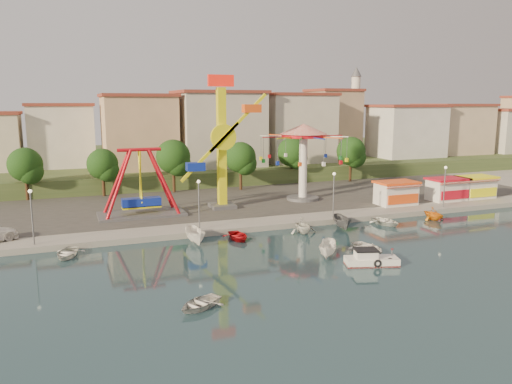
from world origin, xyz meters
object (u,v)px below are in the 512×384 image
wave_swinger (303,144)px  cabin_motorboat (370,260)px  kamikaze_tower (225,146)px  pirate_ship_ride (141,184)px  rowboat_a (368,248)px  skiff (328,249)px

wave_swinger → cabin_motorboat: (-6.11, -25.75, -7.77)m
kamikaze_tower → cabin_motorboat: size_ratio=3.44×
pirate_ship_ride → rowboat_a: size_ratio=2.65×
cabin_motorboat → skiff: skiff is taller
wave_swinger → cabin_motorboat: 27.58m
pirate_ship_ride → skiff: size_ratio=2.60×
rowboat_a → skiff: skiff is taller
kamikaze_tower → skiff: bearing=-81.7°
wave_swinger → rowboat_a: size_ratio=3.07×
kamikaze_tower → wave_swinger: kamikaze_tower is taller
wave_swinger → cabin_motorboat: wave_swinger is taller
pirate_ship_ride → skiff: 24.93m
kamikaze_tower → rowboat_a: bearing=-70.5°
kamikaze_tower → skiff: 22.59m
pirate_ship_ride → kamikaze_tower: 11.33m
wave_swinger → rowboat_a: (-4.08, -22.37, -7.80)m
wave_swinger → rowboat_a: bearing=-100.3°
pirate_ship_ride → skiff: bearing=-56.4°
wave_swinger → rowboat_a: wave_swinger is taller
skiff → rowboat_a: bearing=36.7°
kamikaze_tower → cabin_motorboat: kamikaze_tower is taller
kamikaze_tower → wave_swinger: (11.50, 1.47, -0.25)m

